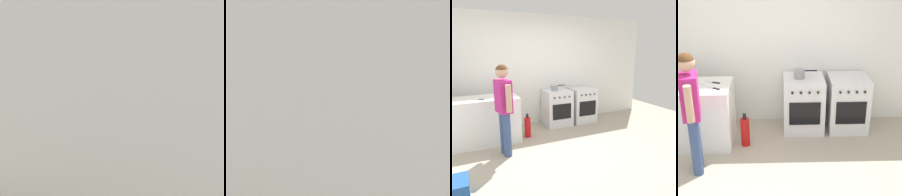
# 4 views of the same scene
# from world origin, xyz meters

# --- Properties ---
(ground_plane) EXTENTS (8.00, 8.00, 0.00)m
(ground_plane) POSITION_xyz_m (0.00, 0.00, 0.00)
(ground_plane) COLOR #ADA38E
(back_wall) EXTENTS (6.00, 0.10, 2.60)m
(back_wall) POSITION_xyz_m (0.00, 1.95, 1.30)
(back_wall) COLOR white
(back_wall) RESTS_ON ground
(side_wall_left) EXTENTS (0.10, 3.10, 2.60)m
(side_wall_left) POSITION_xyz_m (-2.60, 0.40, 1.30)
(side_wall_left) COLOR white
(side_wall_left) RESTS_ON ground
(counter_unit) EXTENTS (1.30, 0.70, 0.90)m
(counter_unit) POSITION_xyz_m (-1.35, 1.20, 0.45)
(counter_unit) COLOR white
(counter_unit) RESTS_ON ground
(oven_left) EXTENTS (0.61, 0.62, 0.85)m
(oven_left) POSITION_xyz_m (0.35, 1.58, 0.43)
(oven_left) COLOR silver
(oven_left) RESTS_ON ground
(oven_right) EXTENTS (0.60, 0.62, 0.85)m
(oven_right) POSITION_xyz_m (1.03, 1.58, 0.43)
(oven_right) COLOR silver
(oven_right) RESTS_ON ground
(pot) EXTENTS (0.34, 0.16, 0.14)m
(pot) POSITION_xyz_m (0.29, 1.57, 0.92)
(pot) COLOR gray
(pot) RESTS_ON oven_left
(knife_bread) EXTENTS (0.31, 0.22, 0.01)m
(knife_bread) POSITION_xyz_m (-0.95, 1.11, 0.90)
(knife_bread) COLOR silver
(knife_bread) RESTS_ON counter_unit
(knife_paring) EXTENTS (0.20, 0.10, 0.01)m
(knife_paring) POSITION_xyz_m (-1.35, 1.04, 0.91)
(knife_paring) COLOR silver
(knife_paring) RESTS_ON counter_unit
(knife_utility) EXTENTS (0.24, 0.12, 0.01)m
(knife_utility) POSITION_xyz_m (-0.96, 1.30, 0.90)
(knife_utility) COLOR silver
(knife_utility) RESTS_ON counter_unit
(person) EXTENTS (0.26, 0.56, 1.57)m
(person) POSITION_xyz_m (-1.07, 0.50, 0.93)
(person) COLOR #384C7A
(person) RESTS_ON ground
(fire_extinguisher) EXTENTS (0.13, 0.13, 0.50)m
(fire_extinguisher) POSITION_xyz_m (-0.52, 1.10, 0.22)
(fire_extinguisher) COLOR red
(fire_extinguisher) RESTS_ON ground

